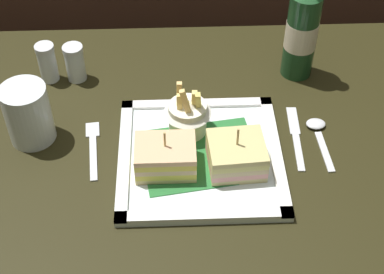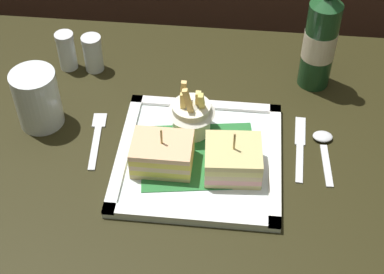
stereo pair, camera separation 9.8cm
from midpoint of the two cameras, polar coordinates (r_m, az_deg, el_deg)
The scene contains 12 objects.
dining_table at distance 1.12m, azimuth 1.91°, elevation -5.98°, with size 1.10×0.73×0.73m.
square_plate at distance 0.99m, azimuth 3.49°, elevation -2.16°, with size 0.28×0.28×0.02m.
sandwich_half_left at distance 0.96m, azimuth 0.01°, elevation -1.82°, with size 0.10×0.07×0.08m.
sandwich_half_right at distance 0.96m, azimuth 6.95°, elevation -2.35°, with size 0.10×0.09×0.09m.
fries_cup at distance 1.00m, azimuth 2.73°, elevation 2.23°, with size 0.08×0.08×0.11m.
beer_bottle at distance 1.12m, azimuth 14.89°, elevation 9.11°, with size 0.06×0.06×0.26m.
water_glass at distance 1.06m, azimuth -12.23°, elevation 3.28°, with size 0.08×0.08×0.11m.
fork at distance 1.04m, azimuth -6.62°, elevation -0.09°, with size 0.03×0.14×0.00m.
knife at distance 1.05m, azimuth 13.12°, elevation -0.94°, with size 0.02×0.16×0.00m.
spoon at distance 1.05m, azimuth 15.32°, elevation -0.77°, with size 0.03×0.13×0.01m.
salt_shaker at distance 1.18m, azimuth -9.76°, elevation 7.97°, with size 0.04×0.04×0.08m.
pepper_shaker at distance 1.17m, azimuth -7.23°, elevation 7.80°, with size 0.04×0.04×0.08m.
Camera 2 is at (0.09, -0.70, 1.46)m, focal length 54.77 mm.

